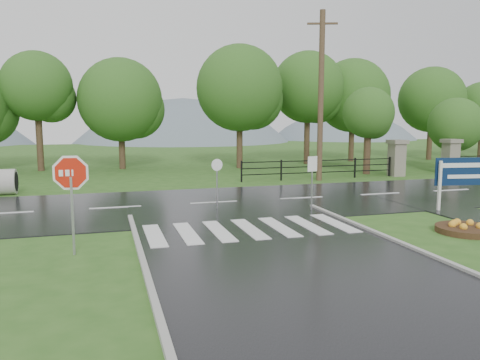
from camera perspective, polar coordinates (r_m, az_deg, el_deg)
name	(u,v)px	position (r m, az deg, el deg)	size (l,w,h in m)	color
ground	(319,283)	(10.52, 9.58, -12.29)	(120.00, 120.00, 0.00)	#2F5B1E
main_road	(214,203)	(19.71, -3.22, -2.86)	(90.00, 8.00, 0.04)	black
crosswalk	(249,229)	(14.97, 1.17, -5.95)	(6.50, 2.80, 0.02)	silver
pillar_west	(397,157)	(30.45, 18.56, 2.66)	(1.00, 1.00, 2.24)	gray
pillar_east	(451,156)	(32.90, 24.29, 2.72)	(1.00, 1.00, 2.24)	gray
fence_west	(319,167)	(27.83, 9.61, 1.59)	(9.58, 0.08, 1.20)	black
hills	(158,238)	(76.71, -10.01, -7.00)	(102.00, 48.00, 48.00)	slate
treeline	(183,169)	(33.51, -7.01, 1.39)	(83.20, 5.20, 10.00)	#28591B
stop_sign	(71,182)	(12.76, -19.91, -0.21)	(1.23, 0.14, 2.78)	#939399
estate_billboard	(464,174)	(20.05, 25.59, 0.66)	(2.32, 0.42, 2.05)	silver
flower_bed	(467,228)	(16.31, 25.90, -5.31)	(1.86, 1.86, 0.37)	#332111
reg_sign_small	(312,172)	(18.01, 8.80, 0.92)	(0.45, 0.17, 2.12)	#939399
reg_sign_round	(217,177)	(18.17, -2.82, 0.36)	(0.46, 0.11, 1.99)	#939399
utility_pole_east	(321,96)	(27.16, 9.83, 10.11)	(1.63, 0.64, 9.49)	#473523
entrance_tree_left	(368,114)	(30.97, 15.38, 7.82)	(3.23, 3.23, 5.52)	#3D2B1C
entrance_tree_right	(456,125)	(34.96, 24.80, 6.12)	(3.63, 3.63, 4.94)	#3D2B1C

